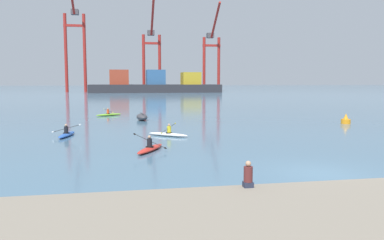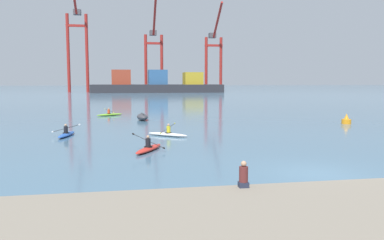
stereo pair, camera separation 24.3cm
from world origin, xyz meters
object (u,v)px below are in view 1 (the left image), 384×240
kayak_lime (109,114)px  gantry_crane_east_mid (212,53)px  container_barge (155,85)px  gantry_crane_west_mid (152,51)px  kayak_white (168,134)px  channel_buoy (346,120)px  capsized_dinghy (142,117)px  gantry_crane_west (75,40)px  kayak_blue (67,134)px  kayak_red (150,148)px  seated_onlooker (248,176)px

kayak_lime → gantry_crane_east_mid: bearing=70.6°
container_barge → gantry_crane_west_mid: bearing=90.8°
container_barge → kayak_white: bearing=-94.3°
gantry_crane_east_mid → container_barge: bearing=-155.7°
channel_buoy → capsized_dinghy: bearing=160.4°
kayak_lime → capsized_dinghy: bearing=-58.9°
gantry_crane_west → gantry_crane_east_mid: 54.47m
gantry_crane_west → kayak_lime: gantry_crane_west is taller
gantry_crane_east_mid → kayak_blue: 133.22m
kayak_blue → kayak_white: bearing=-9.3°
gantry_crane_east_mid → kayak_red: size_ratio=10.37×
capsized_dinghy → seated_onlooker: 28.91m
container_barge → kayak_blue: (-16.29, -114.75, -2.71)m
container_barge → kayak_red: container_barge is taller
gantry_crane_east_mid → kayak_white: bearing=-104.7°
container_barge → kayak_red: bearing=-94.9°
kayak_white → gantry_crane_west: bearing=99.5°
container_barge → capsized_dinghy: container_barge is taller
kayak_red → kayak_lime: 24.64m
kayak_blue → container_barge: bearing=81.9°
kayak_white → kayak_red: (-1.78, -5.97, 0.00)m
gantry_crane_west → seated_onlooker: (21.74, -141.76, -19.01)m
gantry_crane_west → seated_onlooker: gantry_crane_west is taller
container_barge → seated_onlooker: size_ratio=54.71×
channel_buoy → kayak_white: size_ratio=0.33×
gantry_crane_west_mid → kayak_lime: size_ratio=11.41×
gantry_crane_west_mid → kayak_white: 129.89m
gantry_crane_east_mid → kayak_lime: (-38.32, -108.61, -15.79)m
channel_buoy → kayak_red: bearing=-150.3°
capsized_dinghy → gantry_crane_west: bearing=99.9°
kayak_red → gantry_crane_west_mid: bearing=85.6°
kayak_blue → gantry_crane_east_mid: bearing=72.0°
gantry_crane_west → channel_buoy: (39.14, -119.89, -19.64)m
kayak_white → kayak_lime: size_ratio=0.95×
kayak_white → channel_buoy: bearing=16.6°
channel_buoy → gantry_crane_east_mid: bearing=82.9°
container_barge → kayak_blue: 115.93m
kayak_white → kayak_red: 6.23m
gantry_crane_west_mid → capsized_dinghy: 117.75m
container_barge → kayak_white: (-8.76, -115.99, -2.71)m
channel_buoy → kayak_lime: (-23.17, 13.05, -0.19)m
capsized_dinghy → kayak_red: kayak_red is taller
gantry_crane_west → kayak_white: gantry_crane_west is taller
container_barge → kayak_blue: container_barge is taller
gantry_crane_east_mid → kayak_white: gantry_crane_east_mid is taller
kayak_red → capsized_dinghy: bearing=88.7°
gantry_crane_east_mid → kayak_lime: gantry_crane_east_mid is taller
channel_buoy → kayak_white: channel_buoy is taller
container_barge → kayak_blue: size_ratio=14.18×
seated_onlooker → gantry_crane_east_mid: bearing=77.2°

